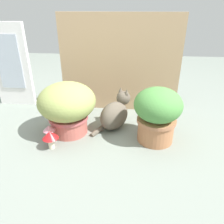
{
  "coord_description": "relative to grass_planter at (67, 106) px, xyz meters",
  "views": [
    {
      "loc": [
        0.27,
        -1.27,
        0.88
      ],
      "look_at": [
        0.13,
        0.12,
        0.18
      ],
      "focal_mm": 34.25,
      "sensor_mm": 36.0,
      "label": 1
    }
  ],
  "objects": [
    {
      "name": "mushroom_ornament_pink",
      "position": [
        -0.1,
        -0.15,
        -0.12
      ],
      "size": [
        0.09,
        0.09,
        0.14
      ],
      "color": "#EBEAC4",
      "rests_on": "ground"
    },
    {
      "name": "window_panel_white",
      "position": [
        -0.65,
        0.48,
        0.16
      ],
      "size": [
        0.35,
        0.05,
        0.76
      ],
      "color": "white",
      "rests_on": "ground"
    },
    {
      "name": "mushroom_ornament_red",
      "position": [
        -0.07,
        -0.22,
        -0.13
      ],
      "size": [
        0.11,
        0.11,
        0.13
      ],
      "color": "#EFE3C2",
      "rests_on": "ground"
    },
    {
      "name": "ground_plane",
      "position": [
        0.2,
        -0.1,
        -0.22
      ],
      "size": [
        6.0,
        6.0,
        0.0
      ],
      "primitive_type": "plane",
      "color": "gray"
    },
    {
      "name": "grass_planter",
      "position": [
        0.0,
        0.0,
        0.0
      ],
      "size": [
        0.42,
        0.42,
        0.39
      ],
      "color": "#B95D53",
      "rests_on": "ground"
    },
    {
      "name": "leafy_planter",
      "position": [
        0.65,
        -0.04,
        -0.0
      ],
      "size": [
        0.33,
        0.33,
        0.4
      ],
      "color": "#AE714A",
      "rests_on": "ground"
    },
    {
      "name": "cat",
      "position": [
        0.35,
        0.11,
        -0.1
      ],
      "size": [
        0.32,
        0.32,
        0.32
      ],
      "color": "brown",
      "rests_on": "ground"
    },
    {
      "name": "cardboard_backdrop",
      "position": [
        0.35,
        0.46,
        0.2
      ],
      "size": [
        1.04,
        0.03,
        0.84
      ],
      "primitive_type": "cube",
      "color": "tan",
      "rests_on": "ground"
    }
  ]
}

